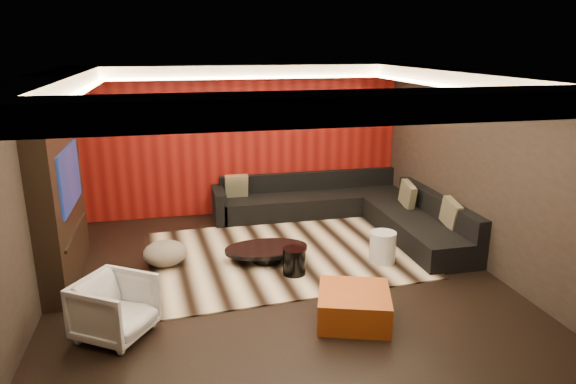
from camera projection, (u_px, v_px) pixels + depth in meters
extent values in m
cube|color=black|center=(277.00, 277.00, 7.25)|extent=(6.00, 6.00, 0.02)
cube|color=silver|center=(276.00, 73.00, 6.46)|extent=(6.00, 6.00, 0.02)
cube|color=black|center=(244.00, 140.00, 9.67)|extent=(6.00, 0.02, 2.80)
cube|color=black|center=(33.00, 195.00, 6.20)|extent=(0.02, 6.00, 2.80)
cube|color=black|center=(477.00, 169.00, 7.51)|extent=(0.02, 6.00, 2.80)
cube|color=#6B0C0A|center=(244.00, 141.00, 9.63)|extent=(5.98, 0.05, 2.78)
cube|color=silver|center=(245.00, 71.00, 9.02)|extent=(6.00, 0.60, 0.22)
cube|color=silver|center=(346.00, 107.00, 3.97)|extent=(6.00, 0.60, 0.22)
cube|color=silver|center=(47.00, 86.00, 5.91)|extent=(0.60, 4.80, 0.22)
cube|color=silver|center=(467.00, 79.00, 7.08)|extent=(0.60, 4.80, 0.22)
cube|color=#FFD899|center=(248.00, 78.00, 8.73)|extent=(4.80, 0.08, 0.04)
cube|color=#FFD899|center=(332.00, 113.00, 4.31)|extent=(4.80, 0.08, 0.04)
cube|color=#FFD899|center=(79.00, 93.00, 6.01)|extent=(0.08, 4.80, 0.04)
cube|color=#FFD899|center=(444.00, 86.00, 7.03)|extent=(0.08, 4.80, 0.04)
cube|color=black|center=(60.00, 203.00, 6.88)|extent=(0.30, 2.00, 2.20)
cube|color=black|center=(69.00, 177.00, 6.82)|extent=(0.04, 1.30, 0.80)
cube|color=black|center=(76.00, 230.00, 7.03)|extent=(0.04, 1.60, 0.04)
cube|color=beige|center=(281.00, 254.00, 7.97)|extent=(4.19, 3.26, 0.02)
cylinder|color=black|center=(266.00, 254.00, 7.71)|extent=(1.28, 1.28, 0.21)
cylinder|color=black|center=(294.00, 261.00, 7.23)|extent=(0.37, 0.37, 0.38)
ellipsoid|color=beige|center=(165.00, 253.00, 7.54)|extent=(0.73, 0.73, 0.35)
cylinder|color=silver|center=(383.00, 247.00, 7.63)|extent=(0.51, 0.51, 0.48)
cube|color=#9F3714|center=(354.00, 306.00, 6.05)|extent=(1.05, 1.05, 0.37)
imported|color=silver|center=(115.00, 308.00, 5.68)|extent=(1.03, 1.03, 0.69)
cube|color=black|center=(313.00, 204.00, 9.85)|extent=(3.50, 0.90, 0.40)
cube|color=black|center=(309.00, 180.00, 10.07)|extent=(3.50, 0.20, 0.35)
cube|color=black|center=(417.00, 229.00, 8.49)|extent=(0.90, 2.60, 0.40)
cube|color=black|center=(439.00, 206.00, 8.46)|extent=(0.20, 2.60, 0.35)
cube|color=black|center=(219.00, 205.00, 9.43)|extent=(0.20, 0.90, 0.60)
cube|color=#BAB488|center=(451.00, 213.00, 7.97)|extent=(0.12, 0.50, 0.50)
cube|color=#BAB488|center=(236.00, 186.00, 9.51)|extent=(0.42, 0.20, 0.44)
cube|color=#BAB488|center=(408.00, 195.00, 8.95)|extent=(0.12, 0.50, 0.50)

